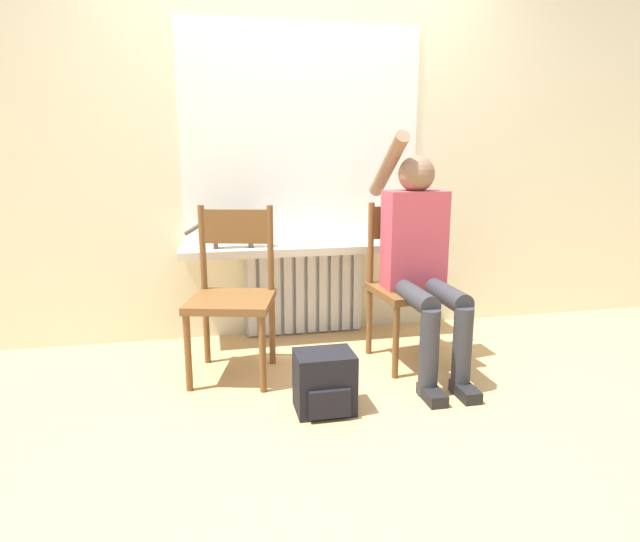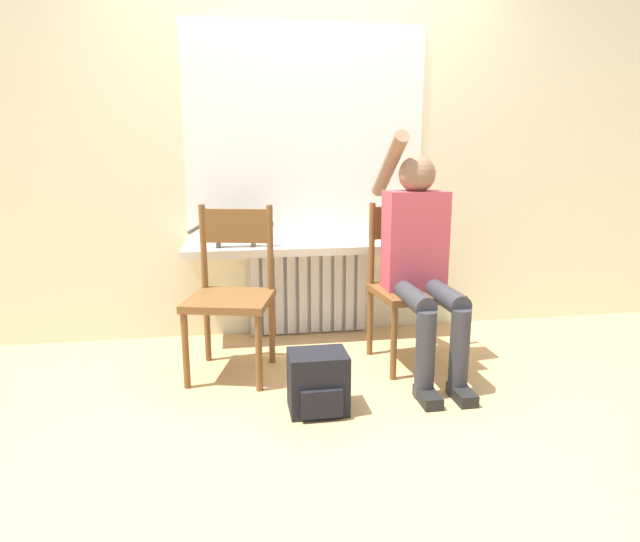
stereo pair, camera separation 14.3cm
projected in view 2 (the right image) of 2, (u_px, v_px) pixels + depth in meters
ground_plane at (342, 408)px, 2.60m from camera, size 12.00×12.00×0.00m
wall_with_window at (306, 132)px, 3.49m from camera, size 7.00×0.06×2.70m
radiator at (308, 291)px, 3.64m from camera, size 0.80×0.08×0.59m
windowsill at (310, 248)px, 3.46m from camera, size 1.62×0.33×0.05m
window_glass at (306, 136)px, 3.47m from camera, size 1.56×0.01×1.37m
chair_left at (232, 291)px, 2.94m from camera, size 0.53×0.53×0.93m
chair_right at (411, 283)px, 3.10m from camera, size 0.47×0.47×0.93m
person at (420, 254)px, 2.94m from camera, size 0.36×1.02×1.33m
cat at (242, 227)px, 3.33m from camera, size 0.54×0.11×0.21m
backpack at (318, 382)px, 2.55m from camera, size 0.28×0.24×0.29m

